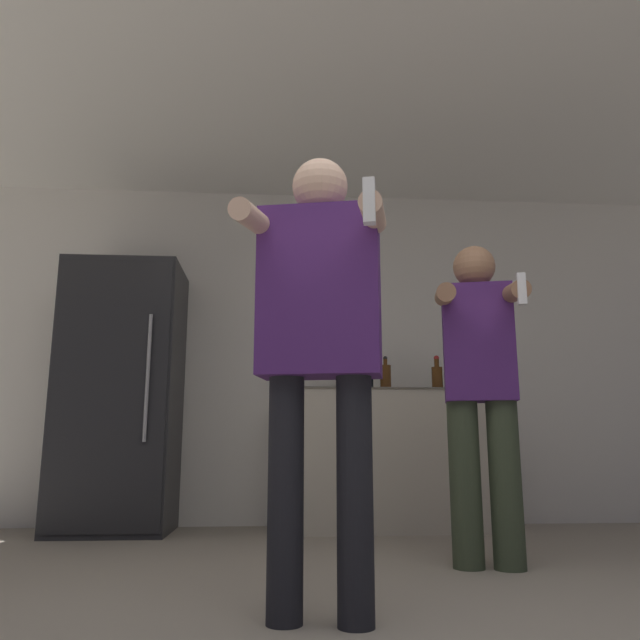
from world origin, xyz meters
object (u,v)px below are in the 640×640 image
object	(u,v)px
person_woman_foreground	(320,331)
person_man_side	(480,384)
refrigerator	(121,395)
bottle_green_wine	(437,377)
bottle_red_label	(368,377)
bottle_tall_gin	(450,374)
bottle_short_whiskey	(386,377)
bottle_brown_liquor	(344,372)

from	to	relation	value
person_woman_foreground	person_man_side	bearing A→B (deg)	45.87
refrigerator	bottle_green_wine	size ratio (longest dim) A/B	7.14
person_woman_foreground	person_man_side	xyz separation A→B (m)	(0.85, 0.88, -0.09)
bottle_red_label	person_man_side	distance (m)	1.45
bottle_tall_gin	bottle_green_wine	size ratio (longest dim) A/B	1.26
bottle_tall_gin	bottle_short_whiskey	distance (m)	0.47
refrigerator	person_woman_foreground	world-z (taller)	refrigerator
refrigerator	person_woman_foreground	size ratio (longest dim) A/B	1.14
bottle_green_wine	bottle_short_whiskey	size ratio (longest dim) A/B	1.03
bottle_red_label	bottle_green_wine	xyz separation A→B (m)	(0.50, 0.00, 0.01)
refrigerator	bottle_short_whiskey	bearing A→B (deg)	-0.14
bottle_brown_liquor	bottle_short_whiskey	distance (m)	0.30
bottle_brown_liquor	person_man_side	distance (m)	1.51
bottle_red_label	refrigerator	bearing A→B (deg)	179.85
bottle_red_label	bottle_brown_liquor	world-z (taller)	bottle_brown_liquor
bottle_green_wine	person_man_side	size ratio (longest dim) A/B	0.16
bottle_tall_gin	bottle_short_whiskey	bearing A→B (deg)	180.00
bottle_green_wine	person_man_side	world-z (taller)	person_man_side
refrigerator	person_man_side	distance (m)	2.49
bottle_short_whiskey	bottle_green_wine	bearing A→B (deg)	0.00
bottle_tall_gin	person_man_side	size ratio (longest dim) A/B	0.20
bottle_green_wine	person_man_side	xyz separation A→B (m)	(-0.15, -1.40, -0.19)
bottle_tall_gin	bottle_brown_liquor	bearing A→B (deg)	180.00
refrigerator	bottle_brown_liquor	xyz separation A→B (m)	(1.55, -0.00, 0.17)
bottle_green_wine	bottle_short_whiskey	bearing A→B (deg)	-180.00
refrigerator	bottle_green_wine	xyz separation A→B (m)	(2.22, -0.00, 0.15)
bottle_short_whiskey	person_man_side	size ratio (longest dim) A/B	0.16
bottle_brown_liquor	bottle_short_whiskey	xyz separation A→B (m)	(0.30, -0.00, -0.03)
bottle_brown_liquor	person_woman_foreground	bearing A→B (deg)	-98.44
bottle_tall_gin	bottle_red_label	bearing A→B (deg)	180.00
bottle_tall_gin	bottle_brown_liquor	distance (m)	0.77
bottle_red_label	bottle_tall_gin	xyz separation A→B (m)	(0.59, -0.00, 0.03)
bottle_red_label	bottle_tall_gin	distance (m)	0.59
bottle_short_whiskey	person_woman_foreground	world-z (taller)	person_woman_foreground
bottle_tall_gin	person_woman_foreground	world-z (taller)	person_woman_foreground
bottle_brown_liquor	person_man_side	size ratio (longest dim) A/B	0.21
bottle_short_whiskey	person_woman_foreground	distance (m)	2.37
refrigerator	bottle_brown_liquor	bearing A→B (deg)	-0.17
person_man_side	refrigerator	bearing A→B (deg)	145.81
bottle_tall_gin	person_man_side	xyz separation A→B (m)	(-0.25, -1.40, -0.21)
bottle_red_label	bottle_brown_liquor	size ratio (longest dim) A/B	0.80
bottle_red_label	person_woman_foreground	xyz separation A→B (m)	(-0.51, -2.28, -0.10)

